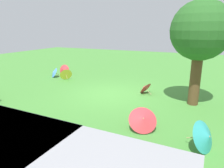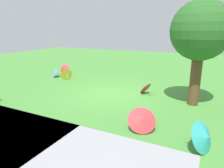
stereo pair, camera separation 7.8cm
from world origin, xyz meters
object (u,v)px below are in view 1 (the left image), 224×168
(parasol_teal_0, at_px, (206,137))
(parasol_blue_1, at_px, (54,72))
(parasol_red_2, at_px, (64,70))
(shade_tree, at_px, (200,32))
(parasol_red_1, at_px, (143,119))
(parasol_yellow_2, at_px, (66,74))
(parasol_red_0, at_px, (145,87))

(parasol_teal_0, bearing_deg, parasol_blue_1, -28.53)
(parasol_red_2, bearing_deg, parasol_blue_1, 74.31)
(shade_tree, distance_m, parasol_teal_0, 4.48)
(parasol_red_2, bearing_deg, parasol_red_1, 143.09)
(parasol_red_1, distance_m, parasol_yellow_2, 7.76)
(parasol_red_0, distance_m, parasol_red_1, 3.94)
(shade_tree, bearing_deg, parasol_red_2, -14.80)
(shade_tree, distance_m, parasol_blue_1, 9.33)
(parasol_red_0, xyz_separation_m, parasol_red_2, (6.28, -1.69, 0.06))
(shade_tree, xyz_separation_m, parasol_blue_1, (8.81, -1.46, -2.69))
(parasol_red_0, relative_size, parasol_yellow_2, 0.94)
(parasol_yellow_2, bearing_deg, parasol_blue_1, -11.40)
(parasol_teal_0, bearing_deg, shade_tree, -81.59)
(parasol_blue_1, relative_size, parasol_teal_0, 0.78)
(parasol_teal_0, relative_size, parasol_red_1, 0.90)
(parasol_blue_1, distance_m, parasol_teal_0, 10.64)
(parasol_blue_1, distance_m, parasol_red_1, 8.88)
(parasol_red_2, bearing_deg, parasol_red_0, 164.92)
(shade_tree, bearing_deg, parasol_blue_1, -9.40)
(parasol_teal_0, xyz_separation_m, parasol_red_1, (1.81, -0.40, -0.03))
(parasol_red_1, xyz_separation_m, parasol_red_2, (7.31, -5.49, -0.03))
(shade_tree, height_order, parasol_red_2, shade_tree)
(parasol_blue_1, bearing_deg, parasol_teal_0, 151.47)
(parasol_teal_0, height_order, parasol_red_2, parasol_teal_0)
(shade_tree, height_order, parasol_yellow_2, shade_tree)
(parasol_yellow_2, height_order, parasol_red_2, parasol_red_2)
(shade_tree, xyz_separation_m, parasol_teal_0, (-0.54, 3.62, -2.59))
(parasol_teal_0, bearing_deg, parasol_red_1, -12.41)
(parasol_blue_1, distance_m, parasol_red_0, 6.57)
(parasol_yellow_2, bearing_deg, shade_tree, 170.91)
(parasol_red_1, bearing_deg, parasol_red_2, -36.91)
(parasol_teal_0, height_order, parasol_red_0, parasol_teal_0)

